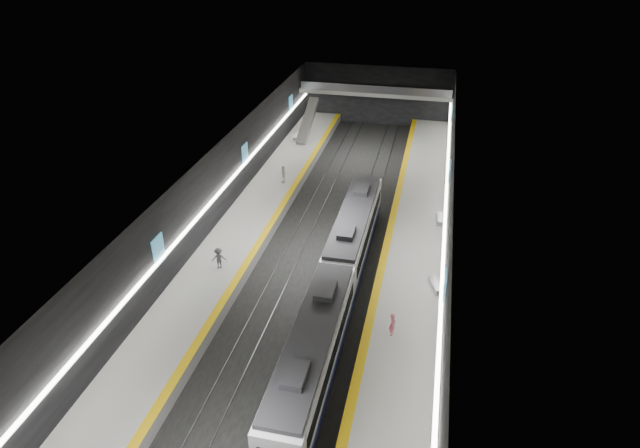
% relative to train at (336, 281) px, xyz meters
% --- Properties ---
extents(ground, '(70.00, 70.00, 0.00)m').
position_rel_train_xyz_m(ground, '(-2.50, 5.76, -2.20)').
color(ground, black).
rests_on(ground, ground).
extents(ceiling, '(20.00, 70.00, 0.04)m').
position_rel_train_xyz_m(ceiling, '(-2.50, 5.76, 5.80)').
color(ceiling, beige).
rests_on(ceiling, wall_left).
extents(wall_left, '(0.04, 70.00, 8.00)m').
position_rel_train_xyz_m(wall_left, '(-12.50, 5.76, 1.80)').
color(wall_left, black).
rests_on(wall_left, ground).
extents(wall_right, '(0.04, 70.00, 8.00)m').
position_rel_train_xyz_m(wall_right, '(7.50, 5.76, 1.80)').
color(wall_right, black).
rests_on(wall_right, ground).
extents(wall_back, '(20.00, 0.04, 8.00)m').
position_rel_train_xyz_m(wall_back, '(-2.50, 40.76, 1.80)').
color(wall_back, black).
rests_on(wall_back, ground).
extents(platform_left, '(5.00, 70.00, 1.00)m').
position_rel_train_xyz_m(platform_left, '(-10.00, 5.76, -1.70)').
color(platform_left, slate).
rests_on(platform_left, ground).
extents(tile_surface_left, '(5.00, 70.00, 0.02)m').
position_rel_train_xyz_m(tile_surface_left, '(-10.00, 5.76, -1.19)').
color(tile_surface_left, '#A9A9A4').
rests_on(tile_surface_left, platform_left).
extents(tactile_strip_left, '(0.60, 70.00, 0.02)m').
position_rel_train_xyz_m(tactile_strip_left, '(-7.80, 5.76, -1.18)').
color(tactile_strip_left, '#E3B10B').
rests_on(tactile_strip_left, platform_left).
extents(platform_right, '(5.00, 70.00, 1.00)m').
position_rel_train_xyz_m(platform_right, '(5.00, 5.76, -1.70)').
color(platform_right, slate).
rests_on(platform_right, ground).
extents(tile_surface_right, '(5.00, 70.00, 0.02)m').
position_rel_train_xyz_m(tile_surface_right, '(5.00, 5.76, -1.19)').
color(tile_surface_right, '#A9A9A4').
rests_on(tile_surface_right, platform_right).
extents(tactile_strip_right, '(0.60, 70.00, 0.02)m').
position_rel_train_xyz_m(tactile_strip_right, '(2.80, 5.76, -1.18)').
color(tactile_strip_right, '#E3B10B').
rests_on(tactile_strip_right, platform_right).
extents(rails, '(6.52, 70.00, 0.12)m').
position_rel_train_xyz_m(rails, '(-2.50, 5.76, -2.14)').
color(rails, gray).
rests_on(rails, ground).
extents(train, '(2.69, 30.04, 3.60)m').
position_rel_train_xyz_m(train, '(0.00, 0.00, 0.00)').
color(train, '#10113C').
rests_on(train, ground).
extents(ad_posters, '(19.94, 53.50, 2.20)m').
position_rel_train_xyz_m(ad_posters, '(-2.50, 6.76, 2.30)').
color(ad_posters, teal).
rests_on(ad_posters, wall_left).
extents(cove_light_left, '(0.25, 68.60, 0.12)m').
position_rel_train_xyz_m(cove_light_left, '(-12.30, 5.76, 1.60)').
color(cove_light_left, white).
rests_on(cove_light_left, wall_left).
extents(cove_light_right, '(0.25, 68.60, 0.12)m').
position_rel_train_xyz_m(cove_light_right, '(7.30, 5.76, 1.60)').
color(cove_light_right, white).
rests_on(cove_light_right, wall_right).
extents(mezzanine_bridge, '(20.00, 3.00, 1.50)m').
position_rel_train_xyz_m(mezzanine_bridge, '(-2.50, 38.68, 2.84)').
color(mezzanine_bridge, gray).
rests_on(mezzanine_bridge, wall_left).
extents(escalator, '(1.20, 7.50, 3.92)m').
position_rel_train_xyz_m(escalator, '(-10.00, 31.76, 0.70)').
color(escalator, '#99999E').
rests_on(escalator, platform_left).
extents(bench_left_far, '(0.81, 1.79, 0.42)m').
position_rel_train_xyz_m(bench_left_far, '(-11.27, 30.20, -0.99)').
color(bench_left_far, '#99999E').
rests_on(bench_left_far, platform_left).
extents(bench_right_near, '(1.18, 2.00, 0.47)m').
position_rel_train_xyz_m(bench_right_near, '(7.00, 2.42, -0.96)').
color(bench_right_near, '#99999E').
rests_on(bench_right_near, platform_right).
extents(bench_right_far, '(0.69, 2.00, 0.48)m').
position_rel_train_xyz_m(bench_right_far, '(7.00, 12.76, -0.96)').
color(bench_right_far, '#99999E').
rests_on(bench_right_far, platform_right).
extents(passenger_right_a, '(0.44, 0.63, 1.67)m').
position_rel_train_xyz_m(passenger_right_a, '(4.41, -3.36, -0.36)').
color(passenger_right_a, '#C5495B').
rests_on(passenger_right_a, platform_right).
extents(passenger_left_a, '(0.81, 1.18, 1.86)m').
position_rel_train_xyz_m(passenger_left_a, '(-9.08, 17.54, -0.27)').
color(passenger_left_a, beige).
rests_on(passenger_left_a, platform_left).
extents(passenger_left_b, '(1.29, 1.03, 1.76)m').
position_rel_train_xyz_m(passenger_left_b, '(-9.63, 1.41, -0.32)').
color(passenger_left_b, '#3E3E46').
rests_on(passenger_left_b, platform_left).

